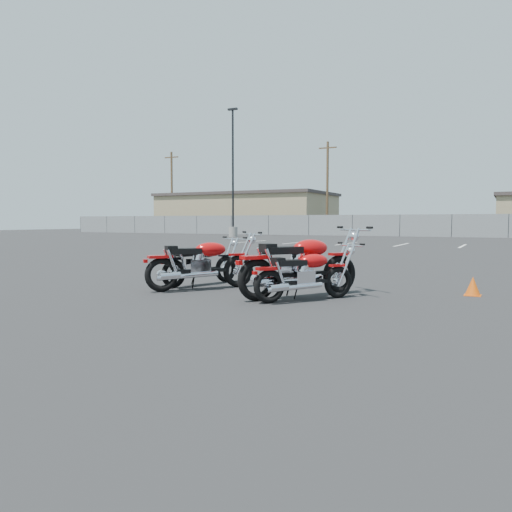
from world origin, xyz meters
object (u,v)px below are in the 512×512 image
at_px(motorcycle_front_red, 201,263).
at_px(motorcycle_rear_red, 305,275).
at_px(motorcycle_second_black, 201,263).
at_px(motorcycle_third_red, 300,265).

distance_m(motorcycle_front_red, motorcycle_rear_red, 2.19).
xyz_separation_m(motorcycle_second_black, motorcycle_rear_red, (2.53, -0.89, -0.01)).
bearing_deg(motorcycle_rear_red, motorcycle_second_black, 160.58).
relative_size(motorcycle_third_red, motorcycle_rear_red, 1.33).
relative_size(motorcycle_front_red, motorcycle_rear_red, 1.17).
bearing_deg(motorcycle_rear_red, motorcycle_front_red, 171.17).
distance_m(motorcycle_front_red, motorcycle_third_red, 1.97).
bearing_deg(motorcycle_front_red, motorcycle_second_black, 123.52).
distance_m(motorcycle_third_red, motorcycle_rear_red, 0.36).
relative_size(motorcycle_second_black, motorcycle_third_red, 0.85).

